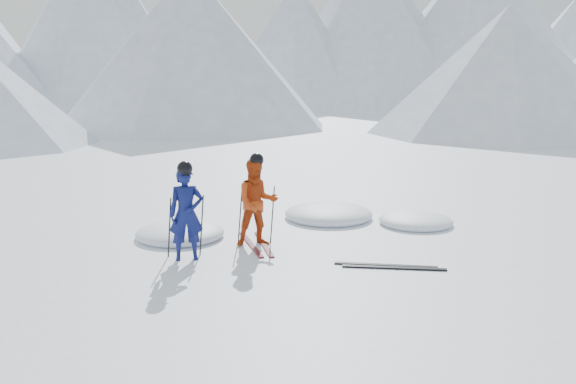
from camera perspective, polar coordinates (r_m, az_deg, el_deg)
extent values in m
plane|color=white|center=(10.86, 9.43, -5.99)|extent=(160.00, 160.00, 0.00)
cone|color=#B2BCD1|center=(51.26, -17.46, 15.20)|extent=(23.96, 23.96, 14.35)
cone|color=#B2BCD1|center=(61.28, -9.52, 13.68)|extent=(17.69, 17.69, 11.93)
cone|color=#B2BCD1|center=(54.01, 0.72, 13.61)|extent=(19.63, 19.63, 10.85)
cone|color=#B2BCD1|center=(58.21, 7.64, 14.97)|extent=(23.31, 23.31, 14.15)
cone|color=#B2BCD1|center=(60.16, 17.33, 14.80)|extent=(28.94, 28.94, 14.88)
cone|color=#B2BCD1|center=(33.50, 19.72, 10.70)|extent=(14.00, 14.00, 6.50)
cone|color=#B2BCD1|center=(35.95, -9.10, 13.19)|extent=(16.00, 16.00, 9.00)
imported|color=#0D1552|center=(10.51, -9.50, -2.04)|extent=(0.61, 0.43, 1.60)
imported|color=#B83A0E|center=(11.22, -2.92, -1.00)|extent=(0.85, 0.70, 1.62)
cylinder|color=black|center=(10.74, -11.03, -3.28)|extent=(0.11, 0.08, 1.07)
cylinder|color=black|center=(10.81, -8.08, -3.08)|extent=(0.11, 0.07, 1.07)
cylinder|color=black|center=(11.51, -4.49, -2.09)|extent=(0.11, 0.09, 1.08)
cylinder|color=black|center=(11.46, -1.47, -2.12)|extent=(0.11, 0.08, 1.08)
cube|color=black|center=(11.41, -3.48, -4.92)|extent=(0.34, 1.69, 0.03)
cube|color=black|center=(11.43, -2.28, -4.88)|extent=(0.23, 1.70, 0.03)
cube|color=black|center=(10.33, 9.12, -6.79)|extent=(1.66, 0.56, 0.03)
cube|color=black|center=(10.22, 9.89, -7.01)|extent=(1.67, 0.51, 0.03)
ellipsoid|color=white|center=(12.12, -10.04, -4.19)|extent=(1.73, 1.73, 0.38)
ellipsoid|color=white|center=(13.22, 11.85, -2.96)|extent=(1.56, 1.56, 0.34)
ellipsoid|color=white|center=(13.50, 3.81, -2.45)|extent=(1.94, 1.94, 0.43)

